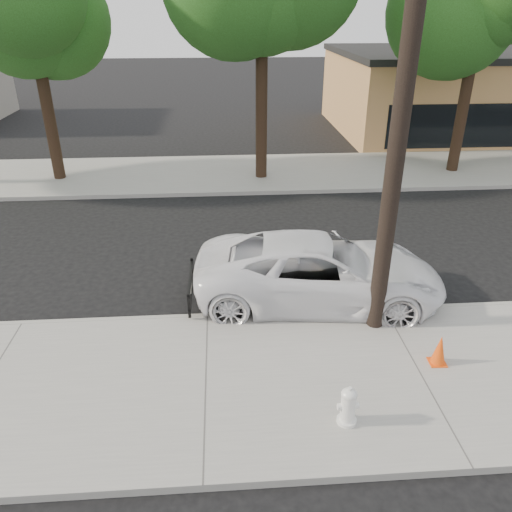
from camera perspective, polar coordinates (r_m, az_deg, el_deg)
name	(u,v)px	position (r m, az deg, el deg)	size (l,w,h in m)	color
ground	(209,275)	(13.06, -5.40, -2.18)	(120.00, 120.00, 0.00)	black
near_sidewalk	(206,385)	(9.48, -5.75, -14.45)	(90.00, 4.40, 0.15)	gray
far_sidewalk	(211,174)	(20.89, -5.12, 9.35)	(90.00, 5.00, 0.15)	gray
curb_near	(208,318)	(11.23, -5.55, -7.03)	(90.00, 0.12, 0.16)	#9E9B93
building_main	(503,92)	(31.85, 26.40, 16.42)	(18.00, 10.00, 4.00)	tan
utility_pole	(402,107)	(9.43, 16.37, 15.98)	(1.40, 0.34, 9.00)	black
tree_b	(34,10)	(20.46, -24.07, 24.33)	(4.34, 4.20, 8.45)	black
tree_d	(489,3)	(21.72, 25.11, 24.75)	(4.50, 4.35, 8.75)	black
police_cruiser	(319,271)	(11.65, 7.21, -1.66)	(2.63, 5.69, 1.58)	white
fire_hydrant	(348,407)	(8.57, 10.47, -16.56)	(0.35, 0.33, 0.68)	white
traffic_cone	(439,350)	(10.23, 20.23, -10.06)	(0.33, 0.33, 0.62)	#FA4E0D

